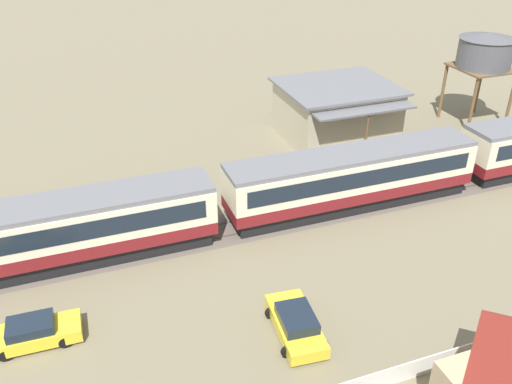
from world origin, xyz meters
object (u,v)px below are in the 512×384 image
object	(u,v)px
station_building	(336,111)
parked_car_yellow_2	(296,324)
water_tower	(485,52)
passenger_train	(355,176)
parked_car_yellow	(34,332)

from	to	relation	value
station_building	parked_car_yellow_2	xyz separation A→B (m)	(-12.61, -20.33, -1.71)
water_tower	station_building	bearing A→B (deg)	174.60
station_building	water_tower	xyz separation A→B (m)	(13.31, -1.26, 4.12)
passenger_train	water_tower	bearing A→B (deg)	28.07
station_building	parked_car_yellow_2	size ratio (longest dim) A/B	2.08
station_building	water_tower	size ratio (longest dim) A/B	1.15
passenger_train	parked_car_yellow_2	xyz separation A→B (m)	(-8.57, -9.83, -1.58)
station_building	parked_car_yellow_2	bearing A→B (deg)	-121.80
passenger_train	parked_car_yellow	distance (m)	21.36
parked_car_yellow	water_tower	bearing A→B (deg)	23.85
water_tower	parked_car_yellow_2	distance (m)	32.70
parked_car_yellow	parked_car_yellow_2	distance (m)	12.41
station_building	parked_car_yellow_2	distance (m)	23.99
station_building	water_tower	bearing A→B (deg)	-5.40
passenger_train	station_building	size ratio (longest dim) A/B	5.80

